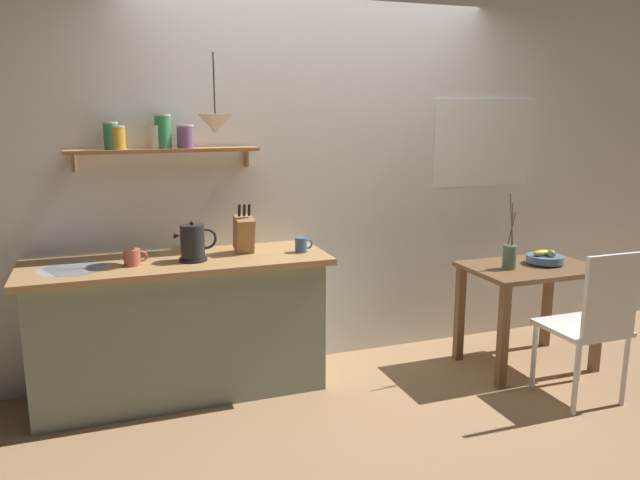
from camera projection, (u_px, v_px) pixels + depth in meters
name	position (u px, v px, depth m)	size (l,w,h in m)	color
ground_plane	(348.00, 390.00, 3.97)	(14.00, 14.00, 0.00)	#A87F56
back_wall	(341.00, 171.00, 4.36)	(6.80, 0.11, 2.70)	white
kitchen_counter	(181.00, 327.00, 3.84)	(1.83, 0.63, 0.88)	gray
wall_shelf	(156.00, 142.00, 3.74)	(1.16, 0.20, 0.34)	#9E6B3D
dining_table	(529.00, 285.00, 4.25)	(0.87, 0.61, 0.72)	brown
dining_chair_near	(593.00, 320.00, 3.70)	(0.43, 0.43, 0.97)	white
fruit_bowl	(545.00, 258.00, 4.27)	(0.25, 0.25, 0.11)	#51759E
twig_vase	(509.00, 256.00, 4.13)	(0.09, 0.09, 0.52)	#567056
electric_kettle	(193.00, 243.00, 3.69)	(0.26, 0.17, 0.24)	black
knife_block	(244.00, 233.00, 3.89)	(0.11, 0.18, 0.32)	#9E6B3D
coffee_mug_by_sink	(133.00, 257.00, 3.58)	(0.14, 0.09, 0.10)	#C6664C
coffee_mug_spare	(302.00, 245.00, 3.92)	(0.12, 0.08, 0.09)	#3D5B89
pendant_lamp	(215.00, 123.00, 3.61)	(0.21, 0.21, 0.46)	black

